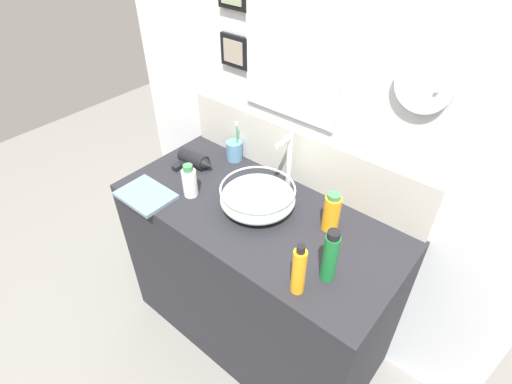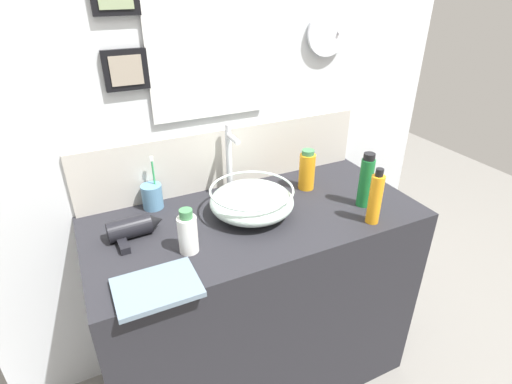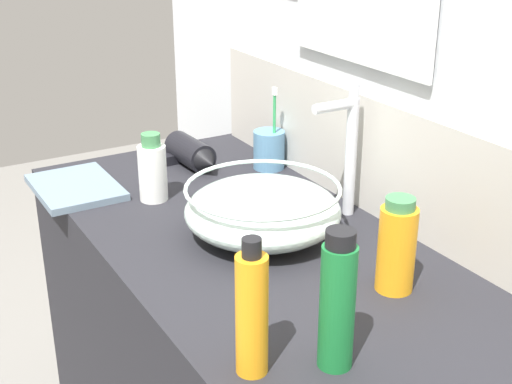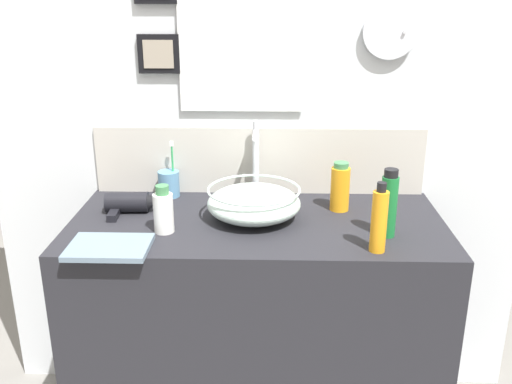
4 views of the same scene
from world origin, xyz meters
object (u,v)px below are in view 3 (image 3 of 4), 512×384
object	(u,v)px
faucet	(348,143)
spray_bottle	(397,246)
toothbrush_cup	(269,149)
hand_towel	(76,187)
lotion_bottle	(252,312)
hair_drier	(191,154)
glass_bowl_sink	(263,210)
shampoo_bottle	(153,170)
soap_dispenser	(337,302)

from	to	relation	value
faucet	spray_bottle	world-z (taller)	faucet
toothbrush_cup	hand_towel	xyz separation A→B (m)	(-0.10, -0.46, -0.04)
hand_towel	faucet	bearing A→B (deg)	47.50
hand_towel	toothbrush_cup	bearing A→B (deg)	77.96
faucet	hand_towel	xyz separation A→B (m)	(-0.41, -0.45, -0.15)
toothbrush_cup	lotion_bottle	size ratio (longest dim) A/B	0.98
lotion_bottle	hair_drier	bearing A→B (deg)	160.39
hair_drier	lotion_bottle	bearing A→B (deg)	-19.61
glass_bowl_sink	shampoo_bottle	world-z (taller)	shampoo_bottle
glass_bowl_sink	hand_towel	world-z (taller)	glass_bowl_sink
glass_bowl_sink	spray_bottle	size ratio (longest dim) A/B	1.82
faucet	toothbrush_cup	bearing A→B (deg)	179.00
glass_bowl_sink	lotion_bottle	xyz separation A→B (m)	(0.36, -0.23, 0.04)
spray_bottle	lotion_bottle	distance (m)	0.33
hair_drier	spray_bottle	size ratio (longest dim) A/B	1.11
soap_dispenser	shampoo_bottle	size ratio (longest dim) A/B	1.40
hair_drier	spray_bottle	world-z (taller)	spray_bottle
hair_drier	shampoo_bottle	world-z (taller)	shampoo_bottle
faucet	toothbrush_cup	distance (m)	0.33
shampoo_bottle	soap_dispenser	bearing A→B (deg)	-0.79
hair_drier	hand_towel	xyz separation A→B (m)	(0.00, -0.29, -0.03)
toothbrush_cup	spray_bottle	xyz separation A→B (m)	(0.60, -0.12, 0.03)
lotion_bottle	hand_towel	world-z (taller)	lotion_bottle
lotion_bottle	hand_towel	bearing A→B (deg)	-178.84
hair_drier	toothbrush_cup	distance (m)	0.19
glass_bowl_sink	lotion_bottle	bearing A→B (deg)	-32.76
soap_dispenser	shampoo_bottle	distance (m)	0.69
lotion_bottle	shampoo_bottle	world-z (taller)	lotion_bottle
spray_bottle	soap_dispenser	size ratio (longest dim) A/B	0.79
faucet	shampoo_bottle	size ratio (longest dim) A/B	1.84
glass_bowl_sink	faucet	bearing A→B (deg)	90.00
faucet	soap_dispenser	size ratio (longest dim) A/B	1.32
soap_dispenser	hand_towel	distance (m)	0.84
glass_bowl_sink	faucet	distance (m)	0.23
glass_bowl_sink	hair_drier	bearing A→B (deg)	173.98
spray_bottle	soap_dispenser	bearing A→B (deg)	-60.25
toothbrush_cup	shampoo_bottle	world-z (taller)	toothbrush_cup
spray_bottle	shampoo_bottle	size ratio (longest dim) A/B	1.11
spray_bottle	hand_towel	world-z (taller)	spray_bottle
soap_dispenser	shampoo_bottle	world-z (taller)	soap_dispenser
glass_bowl_sink	soap_dispenser	xyz separation A→B (m)	(0.41, -0.12, 0.05)
hair_drier	lotion_bottle	size ratio (longest dim) A/B	0.90
glass_bowl_sink	spray_bottle	distance (m)	0.30
hair_drier	faucet	bearing A→B (deg)	20.57
glass_bowl_sink	soap_dispenser	world-z (taller)	soap_dispenser
faucet	spray_bottle	size ratio (longest dim) A/B	1.66
faucet	soap_dispenser	distance (m)	0.53
hair_drier	shampoo_bottle	distance (m)	0.22
spray_bottle	lotion_bottle	world-z (taller)	lotion_bottle
glass_bowl_sink	toothbrush_cup	size ratio (longest dim) A/B	1.49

